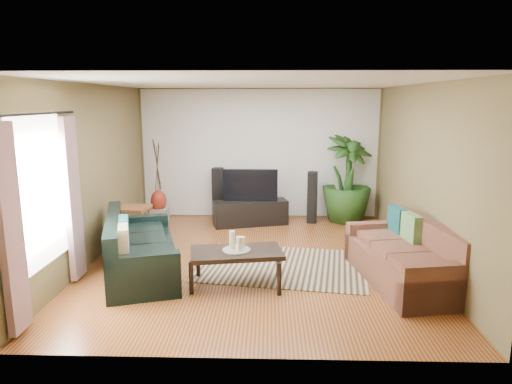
{
  "coord_description": "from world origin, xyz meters",
  "views": [
    {
      "loc": [
        0.21,
        -6.75,
        2.45
      ],
      "look_at": [
        0.0,
        0.2,
        1.05
      ],
      "focal_mm": 32.0,
      "sensor_mm": 36.0,
      "label": 1
    }
  ],
  "objects_px": {
    "speaker_right": "(312,197)",
    "side_table": "(134,222)",
    "vase": "(159,201)",
    "sofa_left": "(141,244)",
    "tv_stand": "(250,213)",
    "coffee_table": "(237,268)",
    "pedestal": "(159,217)",
    "sofa_right": "(402,252)",
    "television": "(250,185)",
    "potted_plant": "(347,179)",
    "speaker_left": "(218,194)"
  },
  "relations": [
    {
      "from": "tv_stand",
      "to": "side_table",
      "type": "distance_m",
      "value": 2.27
    },
    {
      "from": "tv_stand",
      "to": "pedestal",
      "type": "relative_size",
      "value": 4.33
    },
    {
      "from": "tv_stand",
      "to": "vase",
      "type": "height_order",
      "value": "vase"
    },
    {
      "from": "coffee_table",
      "to": "pedestal",
      "type": "bearing_deg",
      "value": 110.7
    },
    {
      "from": "tv_stand",
      "to": "pedestal",
      "type": "distance_m",
      "value": 1.83
    },
    {
      "from": "speaker_right",
      "to": "vase",
      "type": "xyz_separation_m",
      "value": [
        -3.07,
        -0.28,
        -0.03
      ]
    },
    {
      "from": "sofa_right",
      "to": "side_table",
      "type": "distance_m",
      "value": 4.7
    },
    {
      "from": "coffee_table",
      "to": "speaker_left",
      "type": "distance_m",
      "value": 3.55
    },
    {
      "from": "coffee_table",
      "to": "tv_stand",
      "type": "relative_size",
      "value": 0.82
    },
    {
      "from": "sofa_left",
      "to": "speaker_left",
      "type": "relative_size",
      "value": 1.96
    },
    {
      "from": "sofa_right",
      "to": "vase",
      "type": "height_order",
      "value": "sofa_right"
    },
    {
      "from": "coffee_table",
      "to": "speaker_left",
      "type": "xyz_separation_m",
      "value": [
        -0.64,
        3.48,
        0.3
      ]
    },
    {
      "from": "potted_plant",
      "to": "pedestal",
      "type": "relative_size",
      "value": 5.24
    },
    {
      "from": "sofa_left",
      "to": "television",
      "type": "relative_size",
      "value": 1.98
    },
    {
      "from": "potted_plant",
      "to": "speaker_right",
      "type": "bearing_deg",
      "value": -168.62
    },
    {
      "from": "sofa_left",
      "to": "speaker_left",
      "type": "height_order",
      "value": "speaker_left"
    },
    {
      "from": "speaker_right",
      "to": "vase",
      "type": "bearing_deg",
      "value": -164.3
    },
    {
      "from": "vase",
      "to": "side_table",
      "type": "height_order",
      "value": "vase"
    },
    {
      "from": "sofa_right",
      "to": "pedestal",
      "type": "bearing_deg",
      "value": -134.64
    },
    {
      "from": "speaker_left",
      "to": "vase",
      "type": "height_order",
      "value": "speaker_left"
    },
    {
      "from": "potted_plant",
      "to": "side_table",
      "type": "distance_m",
      "value": 4.27
    },
    {
      "from": "sofa_right",
      "to": "vase",
      "type": "xyz_separation_m",
      "value": [
        -4.01,
        2.81,
        0.07
      ]
    },
    {
      "from": "television",
      "to": "tv_stand",
      "type": "bearing_deg",
      "value": -90.0
    },
    {
      "from": "speaker_right",
      "to": "side_table",
      "type": "relative_size",
      "value": 1.84
    },
    {
      "from": "coffee_table",
      "to": "television",
      "type": "bearing_deg",
      "value": 79.16
    },
    {
      "from": "television",
      "to": "potted_plant",
      "type": "xyz_separation_m",
      "value": [
        1.95,
        0.34,
        0.08
      ]
    },
    {
      "from": "sofa_right",
      "to": "tv_stand",
      "type": "bearing_deg",
      "value": -152.35
    },
    {
      "from": "speaker_left",
      "to": "potted_plant",
      "type": "relative_size",
      "value": 0.61
    },
    {
      "from": "speaker_right",
      "to": "coffee_table",
      "type": "bearing_deg",
      "value": -101.12
    },
    {
      "from": "sofa_right",
      "to": "speaker_right",
      "type": "bearing_deg",
      "value": -172.68
    },
    {
      "from": "sofa_left",
      "to": "pedestal",
      "type": "bearing_deg",
      "value": -9.0
    },
    {
      "from": "sofa_left",
      "to": "side_table",
      "type": "distance_m",
      "value": 1.83
    },
    {
      "from": "sofa_left",
      "to": "coffee_table",
      "type": "distance_m",
      "value": 1.48
    },
    {
      "from": "coffee_table",
      "to": "potted_plant",
      "type": "xyz_separation_m",
      "value": [
        2.01,
        3.42,
        0.64
      ]
    },
    {
      "from": "side_table",
      "to": "sofa_right",
      "type": "bearing_deg",
      "value": -24.71
    },
    {
      "from": "pedestal",
      "to": "potted_plant",
      "type": "bearing_deg",
      "value": 6.38
    },
    {
      "from": "sofa_right",
      "to": "potted_plant",
      "type": "height_order",
      "value": "potted_plant"
    },
    {
      "from": "sofa_left",
      "to": "speaker_left",
      "type": "distance_m",
      "value": 3.14
    },
    {
      "from": "speaker_left",
      "to": "pedestal",
      "type": "height_order",
      "value": "speaker_left"
    },
    {
      "from": "vase",
      "to": "television",
      "type": "bearing_deg",
      "value": 2.55
    },
    {
      "from": "speaker_right",
      "to": "pedestal",
      "type": "height_order",
      "value": "speaker_right"
    },
    {
      "from": "potted_plant",
      "to": "vase",
      "type": "relative_size",
      "value": 4.09
    },
    {
      "from": "sofa_right",
      "to": "speaker_right",
      "type": "height_order",
      "value": "speaker_right"
    },
    {
      "from": "television",
      "to": "vase",
      "type": "xyz_separation_m",
      "value": [
        -1.82,
        -0.08,
        -0.31
      ]
    },
    {
      "from": "potted_plant",
      "to": "side_table",
      "type": "height_order",
      "value": "potted_plant"
    },
    {
      "from": "television",
      "to": "pedestal",
      "type": "distance_m",
      "value": 1.93
    },
    {
      "from": "tv_stand",
      "to": "side_table",
      "type": "height_order",
      "value": "side_table"
    },
    {
      "from": "speaker_left",
      "to": "speaker_right",
      "type": "height_order",
      "value": "speaker_left"
    },
    {
      "from": "sofa_left",
      "to": "tv_stand",
      "type": "bearing_deg",
      "value": -46.18
    },
    {
      "from": "potted_plant",
      "to": "vase",
      "type": "height_order",
      "value": "potted_plant"
    }
  ]
}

